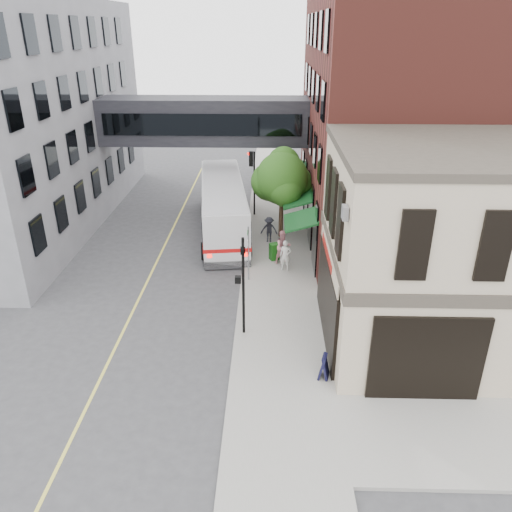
# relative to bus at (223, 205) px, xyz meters

# --- Properties ---
(ground) EXTENTS (120.00, 120.00, 0.00)m
(ground) POSITION_rel_bus_xyz_m (1.56, -14.25, -1.81)
(ground) COLOR #38383A
(ground) RESTS_ON ground
(sidewalk_main) EXTENTS (4.00, 60.00, 0.15)m
(sidewalk_main) POSITION_rel_bus_xyz_m (3.56, -0.25, -1.73)
(sidewalk_main) COLOR gray
(sidewalk_main) RESTS_ON ground
(corner_building) EXTENTS (10.19, 8.12, 8.45)m
(corner_building) POSITION_rel_bus_xyz_m (10.53, -12.25, 2.40)
(corner_building) COLOR tan
(corner_building) RESTS_ON ground
(brick_building) EXTENTS (13.76, 18.00, 14.00)m
(brick_building) POSITION_rel_bus_xyz_m (11.54, 0.75, 5.18)
(brick_building) COLOR #57221B
(brick_building) RESTS_ON ground
(skyway_bridge) EXTENTS (14.00, 3.18, 3.00)m
(skyway_bridge) POSITION_rel_bus_xyz_m (-1.44, 3.75, 4.69)
(skyway_bridge) COLOR black
(skyway_bridge) RESTS_ON ground
(traffic_signal_near) EXTENTS (0.44, 0.22, 4.60)m
(traffic_signal_near) POSITION_rel_bus_xyz_m (1.92, -12.25, 1.17)
(traffic_signal_near) COLOR black
(traffic_signal_near) RESTS_ON sidewalk_main
(traffic_signal_far) EXTENTS (0.53, 0.28, 4.50)m
(traffic_signal_far) POSITION_rel_bus_xyz_m (1.82, 2.75, 1.53)
(traffic_signal_far) COLOR black
(traffic_signal_far) RESTS_ON sidewalk_main
(street_sign_pole) EXTENTS (0.08, 0.75, 3.00)m
(street_sign_pole) POSITION_rel_bus_xyz_m (1.95, -7.25, 0.12)
(street_sign_pole) COLOR gray
(street_sign_pole) RESTS_ON sidewalk_main
(street_tree) EXTENTS (3.80, 3.20, 5.60)m
(street_tree) POSITION_rel_bus_xyz_m (3.75, -1.03, 2.10)
(street_tree) COLOR #382619
(street_tree) RESTS_ON sidewalk_main
(lane_marking) EXTENTS (0.12, 40.00, 0.01)m
(lane_marking) POSITION_rel_bus_xyz_m (-3.44, -4.25, -1.80)
(lane_marking) COLOR #D8CC4C
(lane_marking) RESTS_ON ground
(bus) EXTENTS (4.15, 12.24, 3.23)m
(bus) POSITION_rel_bus_xyz_m (0.00, 0.00, 0.00)
(bus) COLOR silver
(bus) RESTS_ON ground
(pedestrian_a) EXTENTS (0.67, 0.49, 1.71)m
(pedestrian_a) POSITION_rel_bus_xyz_m (3.92, -6.03, -0.80)
(pedestrian_a) COLOR silver
(pedestrian_a) RESTS_ON sidewalk_main
(pedestrian_b) EXTENTS (1.17, 1.08, 1.94)m
(pedestrian_b) POSITION_rel_bus_xyz_m (3.82, -5.16, -0.69)
(pedestrian_b) COLOR pink
(pedestrian_b) RESTS_ON sidewalk_main
(pedestrian_c) EXTENTS (1.09, 0.68, 1.62)m
(pedestrian_c) POSITION_rel_bus_xyz_m (3.02, -2.13, -0.85)
(pedestrian_c) COLOR #22232A
(pedestrian_c) RESTS_ON sidewalk_main
(newspaper_box) EXTENTS (0.62, 0.60, 0.98)m
(newspaper_box) POSITION_rel_bus_xyz_m (3.32, -4.72, -1.17)
(newspaper_box) COLOR #145012
(newspaper_box) RESTS_ON sidewalk_main
(sandwich_board) EXTENTS (0.48, 0.62, 0.97)m
(sandwich_board) POSITION_rel_bus_xyz_m (5.16, -15.23, -1.17)
(sandwich_board) COLOR black
(sandwich_board) RESTS_ON sidewalk_main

